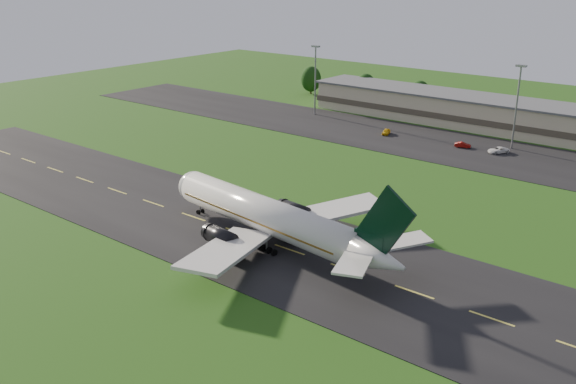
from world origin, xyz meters
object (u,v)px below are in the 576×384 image
Objects in this scene: terminal at (542,122)px; service_vehicle_b at (463,145)px; service_vehicle_c at (498,150)px; light_mast_west at (315,72)px; service_vehicle_a at (386,132)px; airliner at (269,217)px; light_mast_centre at (518,97)px.

terminal is 25.66m from service_vehicle_b.
terminal is at bearing 117.78° from service_vehicle_c.
service_vehicle_a is at bearing -14.24° from light_mast_west.
light_mast_centre is (9.07, 80.10, 8.08)m from airliner.
service_vehicle_b is (-0.56, 73.35, -3.92)m from airliner.
light_mast_centre is 16.80m from service_vehicle_b.
service_vehicle_a is at bearing -143.85° from terminal.
airliner reaches higher than service_vehicle_c.
service_vehicle_c is (8.12, 74.10, -3.85)m from airliner.
light_mast_centre is at bearing -73.34° from service_vehicle_b.
terminal is 64.10m from light_mast_west.
service_vehicle_a is (-30.87, -7.39, -11.92)m from light_mast_centre.
terminal is at bearing 16.86° from service_vehicle_a.
airliner is 76.00m from service_vehicle_a.
light_mast_centre is (60.00, 0.00, 0.00)m from light_mast_west.
airliner is 12.20× the size of service_vehicle_a.
service_vehicle_a is at bearing 113.25° from airliner.
terminal reaches higher than service_vehicle_c.
light_mast_centre is 4.85× the size of service_vehicle_a.
light_mast_west is 3.97× the size of service_vehicle_c.
airliner is 81.01m from light_mast_centre.
light_mast_centre is at bearing 90.10° from airliner.
airliner is at bearing -62.41° from service_vehicle_c.
airliner is 74.64m from service_vehicle_c.
light_mast_west is at bearing -151.96° from service_vehicle_c.
terminal is at bearing 85.05° from light_mast_centre.
service_vehicle_b is at bearing -7.63° from light_mast_west.
service_vehicle_c is (29.92, 1.39, -0.00)m from service_vehicle_a.
light_mast_centre reaches higher than terminal.
light_mast_centre is (-1.40, -16.18, 8.75)m from terminal.
service_vehicle_c is at bearing -96.06° from terminal.
light_mast_centre reaches higher than airliner.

